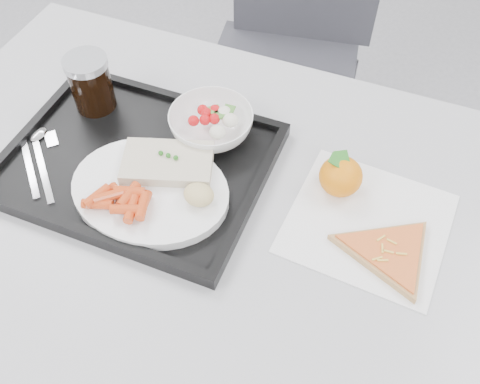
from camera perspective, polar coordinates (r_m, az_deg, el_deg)
The scene contains 14 objects.
table at distance 0.96m, azimuth -2.46°, elevation -3.67°, with size 1.20×0.80×0.75m.
chair at distance 1.60m, azimuth 5.49°, elevation 16.21°, with size 0.48×0.48×0.93m.
tray at distance 0.96m, azimuth -10.86°, elevation 3.09°, with size 0.45×0.35×0.03m.
dinner_plate at distance 0.90m, azimuth -9.54°, elevation 0.16°, with size 0.27×0.27×0.02m.
fish_fillet at distance 0.91m, azimuth -7.72°, elevation 3.13°, with size 0.17×0.14×0.03m.
bread_roll at distance 0.85m, azimuth -4.42°, elevation -0.27°, with size 0.06×0.05×0.03m.
salad_bowl at distance 0.97m, azimuth -3.08°, elevation 7.27°, with size 0.15×0.15×0.05m.
cola_glass at distance 1.04m, azimuth -15.66°, elevation 11.22°, with size 0.08×0.08×0.11m.
cutlery at distance 1.01m, azimuth -20.70°, elevation 3.74°, with size 0.14×0.15×0.01m.
napkin at distance 0.90m, azimuth 13.46°, elevation -3.26°, with size 0.26×0.25×0.00m.
tangerine at distance 0.91m, azimuth 10.69°, elevation 1.68°, with size 0.08×0.08×0.07m.
pizza_slice at distance 0.87m, azimuth 15.64°, elevation -6.21°, with size 0.21×0.21×0.02m.
carrot_pile at distance 0.87m, azimuth -12.35°, elevation -0.88°, with size 0.11×0.07×0.03m.
salad_contents at distance 0.97m, azimuth -2.55°, elevation 7.83°, with size 0.08×0.08×0.02m.
Camera 1 is at (0.24, -0.18, 1.47)m, focal length 40.00 mm.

